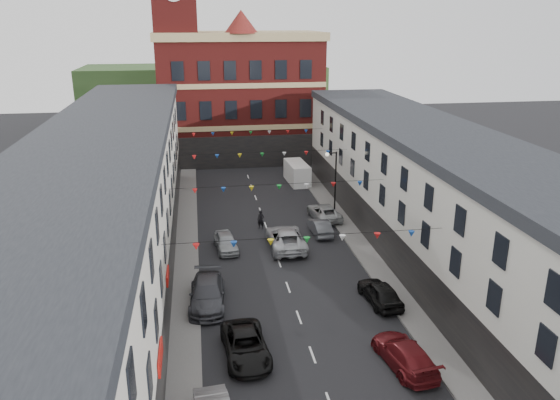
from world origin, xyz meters
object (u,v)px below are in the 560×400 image
pedestrian (261,220)px  car_right_d (380,293)px  moving_car (286,238)px  car_right_e (320,227)px  car_right_f (324,212)px  car_left_e (226,242)px  white_van (297,173)px  car_left_c (246,346)px  street_lamp (333,174)px  car_right_c (405,354)px  car_left_d (207,294)px

pedestrian → car_right_d: bearing=-43.9°
moving_car → car_right_d: bearing=114.5°
car_right_e → pedestrian: size_ratio=2.35×
car_right_e → car_right_f: (1.18, 3.57, 0.03)m
car_left_e → car_right_e: size_ratio=1.02×
car_right_f → white_van: bearing=-93.6°
car_left_e → car_right_d: 13.70m
car_left_c → moving_car: size_ratio=0.85×
street_lamp → car_right_d: street_lamp is taller
car_right_e → car_right_c: bearing=88.9°
moving_car → car_left_d: bearing=52.0°
car_left_d → pedestrian: (4.99, 12.78, 0.05)m
car_left_c → car_right_c: bearing=-18.0°
car_right_f → white_van: white_van is taller
car_right_e → car_right_f: car_right_f is taller
car_right_d → moving_car: moving_car is taller
car_right_d → car_left_d: bearing=-13.2°
car_left_e → car_left_c: bearing=-94.9°
car_right_c → car_right_f: car_right_c is taller
car_left_c → car_right_e: bearing=61.1°
car_left_e → car_right_e: bearing=9.2°
pedestrian → white_van: bearing=90.3°
car_left_d → white_van: size_ratio=1.07×
car_right_c → car_right_f: size_ratio=1.00×
car_left_d → car_right_c: (10.08, -8.12, -0.08)m
car_left_d → car_right_c: size_ratio=1.11×
car_right_c → car_right_e: bearing=-97.0°
car_left_d → moving_car: size_ratio=0.93×
car_right_f → pedestrian: pedestrian is taller
street_lamp → white_van: (-1.35, 10.78, -2.77)m
moving_car → pedestrian: (-1.48, 4.41, 0.02)m
car_right_f → moving_car: 7.50m
car_right_f → car_left_e: bearing=26.5°
car_left_d → moving_car: bearing=55.7°
car_right_f → street_lamp: bearing=-135.8°
car_right_e → white_van: size_ratio=0.77×
car_left_d → car_right_e: bearing=51.1°
moving_car → car_right_e: bearing=-144.6°
car_left_c → pedestrian: pedestrian is taller
street_lamp → car_right_e: (-2.23, -4.79, -3.25)m
car_left_c → car_right_e: (7.93, 16.81, -0.04)m
street_lamp → car_right_d: (-1.05, -17.00, -3.17)m
car_left_c → car_right_e: size_ratio=1.26×
car_right_f → pedestrian: 6.22m
car_left_d → car_right_f: 18.08m
car_left_e → car_right_d: car_right_d is taller
car_left_d → car_left_e: bearing=82.3°
car_right_f → car_right_d: bearing=84.9°
car_right_e → car_left_d: bearing=45.8°
car_left_c → car_right_f: bearing=62.2°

